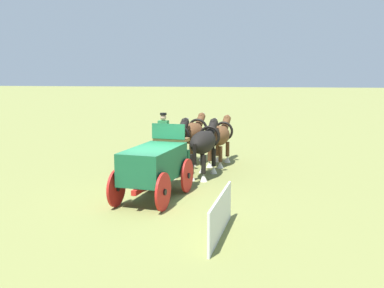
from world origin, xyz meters
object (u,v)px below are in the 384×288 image
at_px(show_wagon, 155,164).
at_px(draft_horse_rear_off, 204,143).
at_px(draft_horse_lead_near, 193,134).
at_px(draft_horse_lead_off, 220,136).
at_px(draft_horse_rear_near, 174,142).

bearing_deg(show_wagon, draft_horse_rear_off, -19.36).
xyz_separation_m(show_wagon, draft_horse_lead_near, (6.30, -0.38, 0.18)).
bearing_deg(draft_horse_lead_near, draft_horse_lead_off, -98.71).
relative_size(draft_horse_rear_near, draft_horse_rear_off, 0.95).
bearing_deg(draft_horse_lead_near, show_wagon, 176.57).
xyz_separation_m(draft_horse_rear_off, draft_horse_lead_near, (2.76, 0.86, -0.01)).
xyz_separation_m(draft_horse_rear_near, draft_horse_lead_off, (2.35, -1.70, -0.06)).
height_order(show_wagon, draft_horse_lead_near, show_wagon).
bearing_deg(draft_horse_lead_near, draft_horse_rear_near, 170.71).
bearing_deg(draft_horse_lead_off, show_wagon, 164.76).
relative_size(show_wagon, draft_horse_lead_near, 1.94).
bearing_deg(draft_horse_rear_off, draft_horse_lead_near, 17.37).
bearing_deg(draft_horse_rear_off, draft_horse_lead_off, -9.29).
relative_size(draft_horse_lead_near, draft_horse_lead_off, 1.02).
height_order(show_wagon, draft_horse_rear_off, show_wagon).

